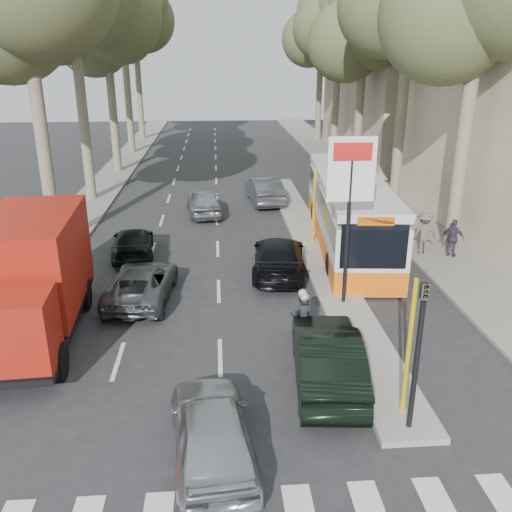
{
  "coord_description": "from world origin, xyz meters",
  "views": [
    {
      "loc": [
        -0.87,
        -11.17,
        7.89
      ],
      "look_at": [
        0.37,
        5.68,
        1.6
      ],
      "focal_mm": 38.0,
      "sensor_mm": 36.0,
      "label": 1
    }
  ],
  "objects": [
    {
      "name": "ground",
      "position": [
        0.0,
        0.0,
        0.0
      ],
      "size": [
        120.0,
        120.0,
        0.0
      ],
      "primitive_type": "plane",
      "color": "#28282B",
      "rests_on": "ground"
    },
    {
      "name": "sidewalk_right",
      "position": [
        8.6,
        25.0,
        0.06
      ],
      "size": [
        3.2,
        70.0,
        0.12
      ],
      "primitive_type": "cube",
      "color": "gray",
      "rests_on": "ground"
    },
    {
      "name": "median_left",
      "position": [
        -8.0,
        28.0,
        0.06
      ],
      "size": [
        2.4,
        64.0,
        0.12
      ],
      "primitive_type": "cube",
      "color": "gray",
      "rests_on": "ground"
    },
    {
      "name": "traffic_island",
      "position": [
        3.25,
        11.0,
        0.08
      ],
      "size": [
        1.5,
        26.0,
        0.16
      ],
      "primitive_type": "cube",
      "color": "gray",
      "rests_on": "ground"
    },
    {
      "name": "building_far",
      "position": [
        15.5,
        34.0,
        8.0
      ],
      "size": [
        11.0,
        20.0,
        16.0
      ],
      "primitive_type": "cube",
      "color": "#B7A88E",
      "rests_on": "ground"
    },
    {
      "name": "billboard",
      "position": [
        3.25,
        5.0,
        3.7
      ],
      "size": [
        1.5,
        12.1,
        5.6
      ],
      "color": "yellow",
      "rests_on": "ground"
    },
    {
      "name": "traffic_light_island",
      "position": [
        3.25,
        -1.5,
        2.49
      ],
      "size": [
        0.16,
        0.41,
        3.6
      ],
      "color": "black",
      "rests_on": "ground"
    },
    {
      "name": "tree_l_c",
      "position": [
        -7.77,
        28.11,
        10.04
      ],
      "size": [
        7.4,
        7.2,
        13.71
      ],
      "color": "#6B604C",
      "rests_on": "ground"
    },
    {
      "name": "tree_l_d",
      "position": [
        -7.87,
        36.11,
        11.76
      ],
      "size": [
        7.4,
        7.2,
        15.66
      ],
      "color": "#6B604C",
      "rests_on": "ground"
    },
    {
      "name": "tree_l_e",
      "position": [
        -7.97,
        44.11,
        10.73
      ],
      "size": [
        7.4,
        7.2,
        14.49
      ],
      "color": "#6B604C",
      "rests_on": "ground"
    },
    {
      "name": "tree_r_c",
      "position": [
        9.03,
        26.11,
        9.69
      ],
      "size": [
        7.4,
        7.2,
        13.32
      ],
      "color": "#6B604C",
      "rests_on": "ground"
    },
    {
      "name": "tree_r_d",
      "position": [
        9.13,
        34.11,
        11.07
      ],
      "size": [
        7.4,
        7.2,
        14.88
      ],
      "color": "#6B604C",
      "rests_on": "ground"
    },
    {
      "name": "tree_r_e",
      "position": [
        9.23,
        42.11,
        10.38
      ],
      "size": [
        7.4,
        7.2,
        14.1
      ],
      "color": "#6B604C",
      "rests_on": "ground"
    },
    {
      "name": "silver_hatchback",
      "position": [
        -1.1,
        -2.0,
        0.69
      ],
      "size": [
        2.03,
        4.17,
        1.37
      ],
      "primitive_type": "imported",
      "rotation": [
        0.0,
        0.0,
        3.25
      ],
      "color": "#B0B3B9",
      "rests_on": "ground"
    },
    {
      "name": "dark_hatchback",
      "position": [
        1.8,
        0.59,
        0.74
      ],
      "size": [
        1.98,
        4.64,
        1.49
      ],
      "primitive_type": "imported",
      "rotation": [
        0.0,
        0.0,
        3.05
      ],
      "color": "black",
      "rests_on": "ground"
    },
    {
      "name": "queue_car_a",
      "position": [
        -3.5,
        6.0,
        0.6
      ],
      "size": [
        2.34,
        4.47,
        1.2
      ],
      "primitive_type": "imported",
      "rotation": [
        0.0,
        0.0,
        3.06
      ],
      "color": "#515559",
      "rests_on": "ground"
    },
    {
      "name": "queue_car_b",
      "position": [
        1.42,
        8.03,
        0.68
      ],
      "size": [
        2.45,
        4.91,
        1.37
      ],
      "primitive_type": "imported",
      "rotation": [
        0.0,
        0.0,
        3.02
      ],
      "color": "black",
      "rests_on": "ground"
    },
    {
      "name": "queue_car_c",
      "position": [
        -1.57,
        16.44,
        0.68
      ],
      "size": [
        2.08,
        4.18,
        1.37
      ],
      "primitive_type": "imported",
      "rotation": [
        0.0,
        0.0,
        3.26
      ],
      "color": "#9DA0A4",
      "rests_on": "ground"
    },
    {
      "name": "queue_car_d",
      "position": [
        1.8,
        18.64,
        0.74
      ],
      "size": [
        2.02,
        4.62,
        1.48
      ],
      "primitive_type": "imported",
      "rotation": [
        0.0,
        0.0,
        3.25
      ],
      "color": "#4C4E53",
      "rests_on": "ground"
    },
    {
      "name": "queue_car_e",
      "position": [
        -4.39,
        10.34,
        0.58
      ],
      "size": [
        2.03,
        4.16,
        1.17
      ],
      "primitive_type": "imported",
      "rotation": [
        0.0,
        0.0,
        3.24
      ],
      "color": "black",
      "rests_on": "ground"
    },
    {
      "name": "red_truck",
      "position": [
        -6.31,
        3.63,
        1.88
      ],
      "size": [
        2.92,
        6.81,
        3.55
      ],
      "rotation": [
        0.0,
        0.0,
        0.06
      ],
      "color": "black",
      "rests_on": "ground"
    },
    {
      "name": "city_bus",
      "position": [
        4.8,
        11.11,
        1.61
      ],
      "size": [
        3.59,
        11.8,
        3.06
      ],
      "rotation": [
        0.0,
        0.0,
        -0.09
      ],
      "color": "orange",
      "rests_on": "ground"
    },
    {
      "name": "motorcycle",
      "position": [
        1.5,
        2.69,
        0.75
      ],
      "size": [
        0.7,
        1.94,
        1.65
      ],
      "rotation": [
        0.0,
        0.0,
        -0.01
      ],
      "color": "black",
      "rests_on": "ground"
    },
    {
      "name": "pedestrian_near",
      "position": [
        8.66,
        9.04,
        0.9
      ],
      "size": [
        0.99,
        0.94,
        1.57
      ],
      "primitive_type": "imported",
      "rotation": [
        0.0,
        0.0,
        2.43
      ],
      "color": "#3B2F46",
      "rests_on": "sidewalk_right"
    },
    {
      "name": "pedestrian_far",
      "position": [
        7.58,
        9.46,
        1.01
      ],
      "size": [
        1.16,
        0.52,
        1.78
      ],
      "primitive_type": "imported",
      "rotation": [
        0.0,
        0.0,
        3.13
      ],
      "color": "brown",
      "rests_on": "sidewalk_right"
    }
  ]
}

